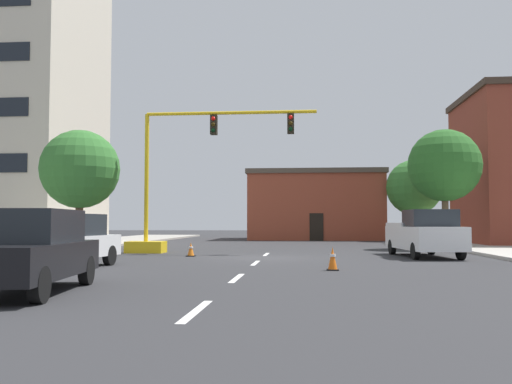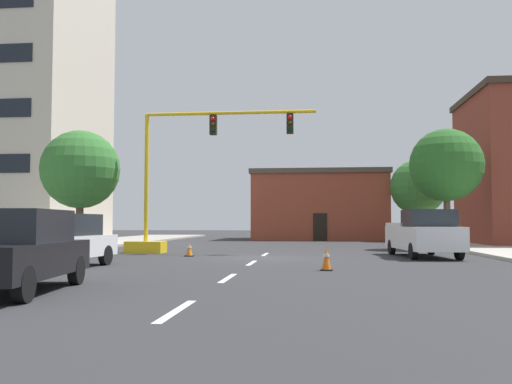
{
  "view_description": "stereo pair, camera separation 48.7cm",
  "coord_description": "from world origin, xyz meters",
  "views": [
    {
      "loc": [
        1.82,
        -23.22,
        1.47
      ],
      "look_at": [
        -0.71,
        5.2,
        3.02
      ],
      "focal_mm": 39.32,
      "sensor_mm": 36.0,
      "label": 1
    },
    {
      "loc": [
        2.3,
        -23.18,
        1.47
      ],
      "look_at": [
        -0.71,
        5.2,
        3.02
      ],
      "focal_mm": 39.32,
      "sensor_mm": 36.0,
      "label": 2
    }
  ],
  "objects": [
    {
      "name": "ground_plane",
      "position": [
        0.0,
        0.0,
        0.0
      ],
      "size": [
        160.0,
        160.0,
        0.0
      ],
      "primitive_type": "plane",
      "color": "#2D2D30"
    },
    {
      "name": "sidewalk_left",
      "position": [
        -12.48,
        8.0,
        0.07
      ],
      "size": [
        6.0,
        56.0,
        0.14
      ],
      "primitive_type": "cube",
      "color": "#9E998E",
      "rests_on": "ground_plane"
    },
    {
      "name": "sidewalk_right",
      "position": [
        12.48,
        8.0,
        0.07
      ],
      "size": [
        6.0,
        56.0,
        0.14
      ],
      "primitive_type": "cube",
      "color": "#B2ADA3",
      "rests_on": "ground_plane"
    },
    {
      "name": "lane_stripe_seg_0",
      "position": [
        0.0,
        -14.0,
        0.0
      ],
      "size": [
        0.16,
        2.4,
        0.01
      ],
      "primitive_type": "cube",
      "color": "silver",
      "rests_on": "ground_plane"
    },
    {
      "name": "lane_stripe_seg_1",
      "position": [
        0.0,
        -8.5,
        0.0
      ],
      "size": [
        0.16,
        2.4,
        0.01
      ],
      "primitive_type": "cube",
      "color": "silver",
      "rests_on": "ground_plane"
    },
    {
      "name": "lane_stripe_seg_2",
      "position": [
        0.0,
        -3.0,
        0.0
      ],
      "size": [
        0.16,
        2.4,
        0.01
      ],
      "primitive_type": "cube",
      "color": "silver",
      "rests_on": "ground_plane"
    },
    {
      "name": "lane_stripe_seg_3",
      "position": [
        0.0,
        2.5,
        0.0
      ],
      "size": [
        0.16,
        2.4,
        0.01
      ],
      "primitive_type": "cube",
      "color": "silver",
      "rests_on": "ground_plane"
    },
    {
      "name": "building_brick_center",
      "position": [
        2.66,
        26.24,
        2.94
      ],
      "size": [
        11.46,
        9.08,
        5.85
      ],
      "color": "brown",
      "rests_on": "ground_plane"
    },
    {
      "name": "traffic_signal_gantry",
      "position": [
        -4.72,
        3.33,
        2.25
      ],
      "size": [
        9.15,
        1.2,
        6.83
      ],
      "color": "yellow",
      "rests_on": "ground_plane"
    },
    {
      "name": "tree_right_mid",
      "position": [
        9.46,
        8.37,
        4.6
      ],
      "size": [
        3.99,
        3.99,
        6.61
      ],
      "color": "brown",
      "rests_on": "ground_plane"
    },
    {
      "name": "tree_right_far",
      "position": [
        10.29,
        21.51,
        4.2
      ],
      "size": [
        4.32,
        4.32,
        6.38
      ],
      "color": "#4C3823",
      "rests_on": "ground_plane"
    },
    {
      "name": "tree_left_near",
      "position": [
        -9.04,
        2.83,
        4.02
      ],
      "size": [
        3.79,
        3.79,
        5.93
      ],
      "color": "brown",
      "rests_on": "ground_plane"
    },
    {
      "name": "pickup_truck_white",
      "position": [
        6.83,
        1.19,
        0.97
      ],
      "size": [
        2.5,
        5.56,
        1.99
      ],
      "color": "white",
      "rests_on": "ground_plane"
    },
    {
      "name": "sedan_white_near_left",
      "position": [
        -5.84,
        -5.94,
        0.89
      ],
      "size": [
        2.25,
        4.65,
        1.74
      ],
      "color": "white",
      "rests_on": "ground_plane"
    },
    {
      "name": "sedan_black_mid_left",
      "position": [
        -3.98,
        -11.98,
        0.89
      ],
      "size": [
        2.34,
        4.68,
        1.74
      ],
      "color": "black",
      "rests_on": "ground_plane"
    },
    {
      "name": "traffic_cone_roadside_a",
      "position": [
        2.63,
        -5.89,
        0.35
      ],
      "size": [
        0.36,
        0.36,
        0.72
      ],
      "color": "black",
      "rests_on": "ground_plane"
    },
    {
      "name": "traffic_cone_roadside_b",
      "position": [
        -3.13,
        0.68,
        0.3
      ],
      "size": [
        0.36,
        0.36,
        0.61
      ],
      "color": "black",
      "rests_on": "ground_plane"
    }
  ]
}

